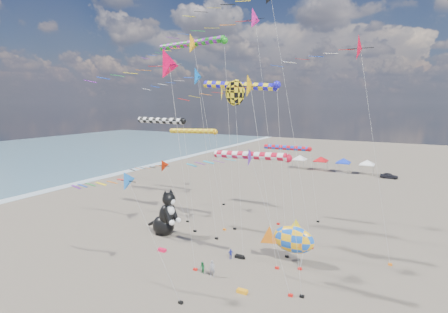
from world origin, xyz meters
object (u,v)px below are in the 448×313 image
Objects in this scene: fish_inflatable at (293,239)px; child_blue at (231,254)px; person_adult at (212,269)px; child_green at (202,268)px; parked_car at (389,176)px; cat_inflatable at (165,212)px.

child_blue is (-5.83, -1.98, -1.94)m from fish_inflatable.
fish_inflatable is 6.46m from child_blue.
person_adult is 1.14m from child_green.
parked_car is at bearing 34.14° from child_blue.
child_green is at bearing 166.41° from parked_car.
fish_inflatable is at bearing 71.05° from child_green.
child_green is (-6.74, -5.99, -1.91)m from fish_inflatable.
person_adult reaches higher than parked_car.
child_green is 0.32× the size of parked_car.
person_adult is 0.44× the size of parked_car.
child_green is 1.07× the size of child_blue.
parked_car is at bearing 74.04° from cat_inflatable.
child_blue is at bearing 166.33° from parked_car.
person_adult is at bearing -22.92° from cat_inflatable.
fish_inflatable is at bearing 172.59° from parked_car.
child_blue is at bearing -3.57° from cat_inflatable.
child_green is 54.75m from parked_car.
fish_inflatable is (15.72, -0.24, -0.36)m from cat_inflatable.
cat_inflatable reaches higher than person_adult.
child_blue is at bearing 71.61° from person_adult.
person_adult is (10.10, -6.32, -2.05)m from cat_inflatable.
cat_inflatable is 10.39m from child_blue.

